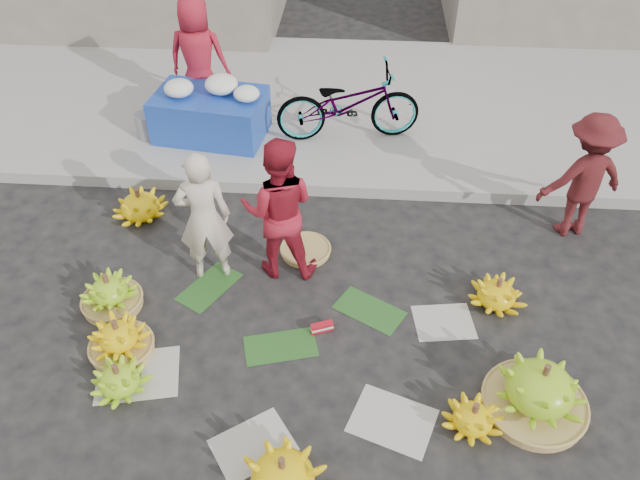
# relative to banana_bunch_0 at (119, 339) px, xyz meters

# --- Properties ---
(ground) EXTENTS (80.00, 80.00, 0.00)m
(ground) POSITION_rel_banana_bunch_0_xyz_m (1.51, 0.35, -0.17)
(ground) COLOR black
(ground) RESTS_ON ground
(curb) EXTENTS (40.00, 0.25, 0.15)m
(curb) POSITION_rel_banana_bunch_0_xyz_m (1.51, 2.55, -0.09)
(curb) COLOR gray
(curb) RESTS_ON ground
(sidewalk) EXTENTS (40.00, 4.00, 0.12)m
(sidewalk) POSITION_rel_banana_bunch_0_xyz_m (1.51, 4.65, -0.11)
(sidewalk) COLOR gray
(sidewalk) RESTS_ON ground
(newspaper_scatter) EXTENTS (3.20, 1.80, 0.00)m
(newspaper_scatter) POSITION_rel_banana_bunch_0_xyz_m (1.51, -0.45, -0.16)
(newspaper_scatter) COLOR beige
(newspaper_scatter) RESTS_ON ground
(banana_leaves) EXTENTS (2.00, 1.00, 0.00)m
(banana_leaves) POSITION_rel_banana_bunch_0_xyz_m (1.41, 0.55, -0.16)
(banana_leaves) COLOR #1E4F1A
(banana_leaves) RESTS_ON ground
(banana_bunch_0) EXTENTS (0.60, 0.60, 0.40)m
(banana_bunch_0) POSITION_rel_banana_bunch_0_xyz_m (0.00, 0.00, 0.00)
(banana_bunch_0) COLOR #A78346
(banana_bunch_0) RESTS_ON ground
(banana_bunch_1) EXTENTS (0.58, 0.58, 0.31)m
(banana_bunch_1) POSITION_rel_banana_bunch_0_xyz_m (0.11, -0.40, -0.03)
(banana_bunch_1) COLOR #7BBF1B
(banana_bunch_1) RESTS_ON ground
(banana_bunch_2) EXTENTS (0.85, 0.85, 0.40)m
(banana_bunch_2) POSITION_rel_banana_bunch_0_xyz_m (1.59, -1.18, 0.01)
(banana_bunch_2) COLOR yellow
(banana_bunch_2) RESTS_ON ground
(banana_bunch_3) EXTENTS (0.47, 0.47, 0.29)m
(banana_bunch_3) POSITION_rel_banana_bunch_0_xyz_m (3.04, -0.55, -0.04)
(banana_bunch_3) COLOR yellow
(banana_bunch_3) RESTS_ON ground
(banana_bunch_4) EXTENTS (0.95, 0.95, 0.55)m
(banana_bunch_4) POSITION_rel_banana_bunch_0_xyz_m (3.57, -0.34, 0.08)
(banana_bunch_4) COLOR #A78346
(banana_bunch_4) RESTS_ON ground
(banana_bunch_5) EXTENTS (0.60, 0.60, 0.33)m
(banana_bunch_5) POSITION_rel_banana_bunch_0_xyz_m (3.42, 0.83, -0.02)
(banana_bunch_5) COLOR yellow
(banana_bunch_5) RESTS_ON ground
(banana_bunch_6) EXTENTS (0.56, 0.56, 0.40)m
(banana_bunch_6) POSITION_rel_banana_bunch_0_xyz_m (-0.26, 0.54, 0.00)
(banana_bunch_6) COLOR #A78346
(banana_bunch_6) RESTS_ON ground
(banana_bunch_7) EXTENTS (0.73, 0.73, 0.38)m
(banana_bunch_7) POSITION_rel_banana_bunch_0_xyz_m (-0.38, 1.91, 0.00)
(banana_bunch_7) COLOR yellow
(banana_bunch_7) RESTS_ON ground
(basket_spare) EXTENTS (0.62, 0.62, 0.06)m
(basket_spare) POSITION_rel_banana_bunch_0_xyz_m (1.53, 1.43, -0.14)
(basket_spare) COLOR #A78346
(basket_spare) RESTS_ON ground
(incense_stack) EXTENTS (0.22, 0.14, 0.09)m
(incense_stack) POSITION_rel_banana_bunch_0_xyz_m (1.77, 0.37, -0.12)
(incense_stack) COLOR #B21320
(incense_stack) RESTS_ON ground
(vendor_cream) EXTENTS (0.59, 0.45, 1.44)m
(vendor_cream) POSITION_rel_banana_bunch_0_xyz_m (0.60, 1.07, 0.55)
(vendor_cream) COLOR beige
(vendor_cream) RESTS_ON ground
(vendor_red) EXTENTS (0.76, 0.59, 1.52)m
(vendor_red) POSITION_rel_banana_bunch_0_xyz_m (1.30, 1.19, 0.60)
(vendor_red) COLOR red
(vendor_red) RESTS_ON ground
(man_striped) EXTENTS (1.03, 0.76, 1.42)m
(man_striped) POSITION_rel_banana_bunch_0_xyz_m (4.37, 2.02, 0.54)
(man_striped) COLOR maroon
(man_striped) RESTS_ON ground
(flower_table) EXTENTS (1.48, 1.04, 0.80)m
(flower_table) POSITION_rel_banana_bunch_0_xyz_m (0.13, 3.52, 0.28)
(flower_table) COLOR #183BA2
(flower_table) RESTS_ON sidewalk
(grey_bucket) EXTENTS (0.29, 0.29, 0.32)m
(grey_bucket) POSITION_rel_banana_bunch_0_xyz_m (-0.70, 3.41, 0.12)
(grey_bucket) COLOR slate
(grey_bucket) RESTS_ON sidewalk
(flower_vendor) EXTENTS (0.79, 0.53, 1.59)m
(flower_vendor) POSITION_rel_banana_bunch_0_xyz_m (-0.10, 4.10, 0.75)
(flower_vendor) COLOR red
(flower_vendor) RESTS_ON sidewalk
(bicycle) EXTENTS (0.93, 1.90, 0.96)m
(bicycle) POSITION_rel_banana_bunch_0_xyz_m (1.88, 3.59, 0.43)
(bicycle) COLOR gray
(bicycle) RESTS_ON sidewalk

